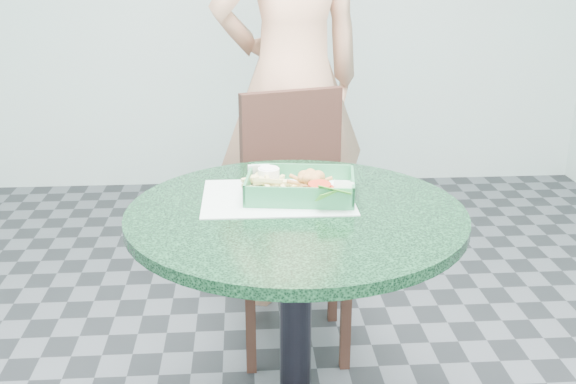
{
  "coord_description": "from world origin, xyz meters",
  "views": [
    {
      "loc": [
        -0.13,
        -1.61,
        1.39
      ],
      "look_at": [
        -0.01,
        0.1,
        0.78
      ],
      "focal_mm": 42.0,
      "sensor_mm": 36.0,
      "label": 1
    }
  ],
  "objects": [
    {
      "name": "dining_chair",
      "position": [
        0.04,
        0.67,
        0.53
      ],
      "size": [
        0.38,
        0.39,
        0.93
      ],
      "rotation": [
        0.0,
        0.0,
        0.3
      ],
      "color": "brown",
      "rests_on": "floor"
    },
    {
      "name": "food_basket",
      "position": [
        0.02,
        0.09,
        0.77
      ],
      "size": [
        0.29,
        0.21,
        0.06
      ],
      "rotation": [
        0.0,
        0.0,
        -0.13
      ],
      "color": "#267445",
      "rests_on": "placemat"
    },
    {
      "name": "diner_person",
      "position": [
        0.07,
        1.01,
        1.11
      ],
      "size": [
        0.96,
        0.81,
        2.22
      ],
      "primitive_type": "imported",
      "rotation": [
        0.0,
        0.0,
        3.55
      ],
      "color": "tan",
      "rests_on": "floor"
    },
    {
      "name": "sauce_ramekin",
      "position": [
        -0.07,
        0.14,
        0.8
      ],
      "size": [
        0.06,
        0.06,
        0.03
      ],
      "rotation": [
        0.0,
        0.0,
        0.38
      ],
      "color": "white",
      "rests_on": "food_basket"
    },
    {
      "name": "placemat",
      "position": [
        -0.04,
        0.09,
        0.75
      ],
      "size": [
        0.4,
        0.3,
        0.0
      ],
      "primitive_type": "cube",
      "rotation": [
        0.0,
        0.0,
        -0.01
      ],
      "color": "#B3C6BF",
      "rests_on": "cafe_table"
    },
    {
      "name": "cafe_table",
      "position": [
        0.0,
        0.0,
        0.58
      ],
      "size": [
        0.88,
        0.88,
        0.75
      ],
      "color": "black",
      "rests_on": "floor"
    },
    {
      "name": "crab_sandwich",
      "position": [
        0.05,
        0.08,
        0.8
      ],
      "size": [
        0.11,
        0.11,
        0.07
      ],
      "rotation": [
        0.0,
        0.0,
        0.35
      ],
      "color": "#ECD474",
      "rests_on": "food_basket"
    },
    {
      "name": "fries_pile",
      "position": [
        -0.07,
        0.09,
        0.79
      ],
      "size": [
        0.16,
        0.17,
        0.05
      ],
      "primitive_type": null,
      "rotation": [
        0.0,
        0.0,
        -0.38
      ],
      "color": "#D2C376",
      "rests_on": "food_basket"
    },
    {
      "name": "garnish_cup",
      "position": [
        0.08,
        0.02,
        0.79
      ],
      "size": [
        0.11,
        0.1,
        0.04
      ],
      "rotation": [
        0.0,
        0.0,
        0.12
      ],
      "color": "silver",
      "rests_on": "food_basket"
    }
  ]
}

